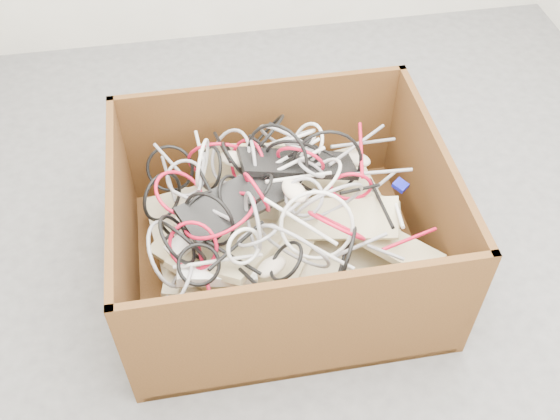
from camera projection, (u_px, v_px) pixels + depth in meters
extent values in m
plane|color=#4E4F51|center=(343.00, 240.00, 2.51)|extent=(3.00, 3.00, 0.00)
cube|color=#3D280F|center=(281.00, 265.00, 2.41)|extent=(1.09, 0.91, 0.03)
cube|color=#3D280F|center=(262.00, 137.00, 2.52)|extent=(1.09, 0.03, 0.53)
cube|color=#3D280F|center=(306.00, 331.00, 1.93)|extent=(1.09, 0.02, 0.53)
cube|color=#3D280F|center=(429.00, 202.00, 2.29)|extent=(0.03, 0.86, 0.53)
cube|color=#3D280F|center=(125.00, 242.00, 2.17)|extent=(0.02, 0.86, 0.53)
cube|color=#C4B591|center=(280.00, 249.00, 2.37)|extent=(0.96, 0.83, 0.18)
cube|color=#C4B591|center=(258.00, 253.00, 2.26)|extent=(0.69, 0.62, 0.19)
cube|color=#C9BE8E|center=(199.00, 222.00, 2.34)|extent=(0.38, 0.40, 0.06)
cube|color=#C9BE8E|center=(348.00, 199.00, 2.38)|extent=(0.42, 0.27, 0.16)
cube|color=#C9BE8E|center=(280.00, 267.00, 2.15)|extent=(0.34, 0.42, 0.08)
cube|color=#C9BE8E|center=(228.00, 283.00, 2.09)|extent=(0.40, 0.35, 0.17)
cube|color=#C9BE8E|center=(383.00, 240.00, 2.20)|extent=(0.37, 0.41, 0.10)
cube|color=#C9BE8E|center=(256.00, 162.00, 2.35)|extent=(0.40, 0.15, 0.17)
cube|color=#C9BE8E|center=(250.00, 249.00, 2.14)|extent=(0.35, 0.39, 0.19)
cube|color=#C9BE8E|center=(338.00, 219.00, 2.18)|extent=(0.42, 0.26, 0.16)
cube|color=black|center=(298.00, 164.00, 2.21)|extent=(0.41, 0.15, 0.14)
cube|color=black|center=(239.00, 200.00, 2.09)|extent=(0.43, 0.31, 0.07)
ellipsoid|color=beige|center=(187.00, 217.00, 2.16)|extent=(0.13, 0.12, 0.04)
ellipsoid|color=beige|center=(356.00, 159.00, 2.34)|extent=(0.13, 0.12, 0.04)
ellipsoid|color=beige|center=(271.00, 267.00, 2.04)|extent=(0.13, 0.11, 0.04)
ellipsoid|color=beige|center=(294.00, 191.00, 2.07)|extent=(0.10, 0.13, 0.04)
ellipsoid|color=beige|center=(234.00, 159.00, 2.23)|extent=(0.13, 0.11, 0.04)
ellipsoid|color=black|center=(367.00, 287.00, 2.04)|extent=(0.11, 0.07, 0.04)
cube|color=white|center=(205.00, 224.00, 2.11)|extent=(0.28, 0.21, 0.12)
cube|color=white|center=(217.00, 277.00, 2.00)|extent=(0.25, 0.06, 0.08)
cube|color=#0C10B8|center=(400.00, 185.00, 2.23)|extent=(0.06, 0.06, 0.03)
torus|color=silver|center=(244.00, 246.00, 1.92)|extent=(0.16, 0.09, 0.15)
torus|color=black|center=(346.00, 256.00, 1.96)|extent=(0.13, 0.20, 0.23)
torus|color=black|center=(199.00, 265.00, 1.94)|extent=(0.18, 0.16, 0.11)
torus|color=black|center=(210.00, 168.00, 2.23)|extent=(0.09, 0.20, 0.19)
torus|color=red|center=(351.00, 187.00, 2.13)|extent=(0.20, 0.06, 0.20)
torus|color=red|center=(220.00, 215.00, 2.03)|extent=(0.31, 0.32, 0.15)
torus|color=gray|center=(288.00, 142.00, 2.31)|extent=(0.27, 0.19, 0.28)
torus|color=red|center=(300.00, 160.00, 2.17)|extent=(0.21, 0.14, 0.23)
torus|color=black|center=(277.00, 157.00, 2.15)|extent=(0.24, 0.24, 0.32)
torus|color=red|center=(179.00, 193.00, 2.11)|extent=(0.21, 0.24, 0.14)
torus|color=gray|center=(299.00, 147.00, 2.18)|extent=(0.12, 0.10, 0.11)
torus|color=black|center=(259.00, 190.00, 2.09)|extent=(0.10, 0.16, 0.14)
torus|color=silver|center=(203.00, 163.00, 2.18)|extent=(0.09, 0.23, 0.24)
torus|color=black|center=(286.00, 261.00, 1.99)|extent=(0.13, 0.18, 0.14)
torus|color=gray|center=(328.00, 203.00, 2.08)|extent=(0.33, 0.17, 0.30)
torus|color=black|center=(177.00, 239.00, 2.00)|extent=(0.13, 0.24, 0.21)
torus|color=black|center=(327.00, 163.00, 2.19)|extent=(0.33, 0.10, 0.32)
torus|color=black|center=(231.00, 194.00, 2.11)|extent=(0.12, 0.16, 0.14)
torus|color=red|center=(257.00, 192.00, 2.07)|extent=(0.10, 0.16, 0.15)
torus|color=gray|center=(185.00, 178.00, 2.19)|extent=(0.19, 0.16, 0.11)
torus|color=red|center=(247.00, 164.00, 2.24)|extent=(0.15, 0.22, 0.20)
torus|color=red|center=(337.00, 225.00, 2.00)|extent=(0.18, 0.23, 0.22)
torus|color=black|center=(263.00, 139.00, 2.32)|extent=(0.19, 0.28, 0.27)
torus|color=black|center=(297.00, 147.00, 2.22)|extent=(0.13, 0.15, 0.13)
torus|color=gray|center=(253.00, 222.00, 1.99)|extent=(0.04, 0.26, 0.26)
torus|color=black|center=(292.00, 154.00, 2.22)|extent=(0.25, 0.10, 0.25)
torus|color=gray|center=(253.00, 161.00, 2.19)|extent=(0.02, 0.19, 0.19)
torus|color=black|center=(170.00, 169.00, 2.30)|extent=(0.23, 0.13, 0.21)
torus|color=gray|center=(312.00, 168.00, 2.14)|extent=(0.13, 0.15, 0.10)
torus|color=black|center=(233.00, 158.00, 2.20)|extent=(0.09, 0.19, 0.17)
torus|color=gray|center=(230.00, 156.00, 2.25)|extent=(0.16, 0.26, 0.22)
torus|color=gray|center=(294.00, 247.00, 1.98)|extent=(0.23, 0.25, 0.27)
torus|color=gray|center=(178.00, 287.00, 1.99)|extent=(0.15, 0.18, 0.16)
torus|color=red|center=(220.00, 161.00, 2.32)|extent=(0.32, 0.08, 0.32)
torus|color=gray|center=(304.00, 197.00, 2.05)|extent=(0.17, 0.16, 0.12)
torus|color=black|center=(207.00, 219.00, 2.10)|extent=(0.22, 0.17, 0.25)
torus|color=gray|center=(196.00, 212.00, 2.12)|extent=(0.17, 0.12, 0.13)
torus|color=red|center=(193.00, 246.00, 1.98)|extent=(0.18, 0.13, 0.18)
torus|color=black|center=(209.00, 219.00, 2.02)|extent=(0.21, 0.14, 0.23)
torus|color=black|center=(183.00, 241.00, 2.04)|extent=(0.19, 0.22, 0.26)
torus|color=gray|center=(169.00, 254.00, 2.03)|extent=(0.12, 0.28, 0.26)
torus|color=silver|center=(289.00, 139.00, 2.29)|extent=(0.26, 0.22, 0.17)
torus|color=silver|center=(317.00, 181.00, 2.14)|extent=(0.17, 0.24, 0.20)
torus|color=gray|center=(257.00, 235.00, 1.98)|extent=(0.17, 0.14, 0.13)
torus|color=silver|center=(308.00, 143.00, 2.26)|extent=(0.15, 0.21, 0.17)
torus|color=black|center=(162.00, 197.00, 2.16)|extent=(0.19, 0.18, 0.24)
torus|color=silver|center=(317.00, 226.00, 1.94)|extent=(0.30, 0.13, 0.29)
cylinder|color=silver|center=(333.00, 257.00, 1.97)|extent=(0.13, 0.10, 0.05)
cylinder|color=black|center=(222.00, 147.00, 2.23)|extent=(0.05, 0.23, 0.08)
cylinder|color=gray|center=(357.00, 145.00, 2.28)|extent=(0.25, 0.18, 0.02)
cylinder|color=silver|center=(299.00, 177.00, 2.11)|extent=(0.23, 0.06, 0.05)
cylinder|color=red|center=(361.00, 150.00, 2.24)|extent=(0.07, 0.27, 0.02)
cylinder|color=gray|center=(169.00, 179.00, 2.31)|extent=(0.05, 0.22, 0.03)
cylinder|color=silver|center=(301.00, 222.00, 1.96)|extent=(0.21, 0.17, 0.08)
cylinder|color=silver|center=(196.00, 217.00, 2.09)|extent=(0.11, 0.08, 0.04)
cylinder|color=black|center=(360.00, 189.00, 2.09)|extent=(0.15, 0.05, 0.04)
cylinder|color=gray|center=(361.00, 245.00, 2.01)|extent=(0.19, 0.07, 0.02)
cylinder|color=black|center=(189.00, 220.00, 2.10)|extent=(0.17, 0.18, 0.06)
cylinder|color=black|center=(209.00, 189.00, 2.15)|extent=(0.07, 0.18, 0.06)
cylinder|color=black|center=(222.00, 250.00, 1.99)|extent=(0.23, 0.19, 0.07)
cylinder|color=silver|center=(199.00, 145.00, 2.30)|extent=(0.02, 0.19, 0.04)
cylinder|color=gray|center=(299.00, 203.00, 2.04)|extent=(0.13, 0.11, 0.02)
cylinder|color=silver|center=(399.00, 213.00, 2.11)|extent=(0.03, 0.14, 0.03)
cylinder|color=gray|center=(380.00, 172.00, 2.19)|extent=(0.22, 0.04, 0.03)
cylinder|color=black|center=(263.00, 145.00, 2.26)|extent=(0.09, 0.13, 0.02)
cylinder|color=gray|center=(305.00, 172.00, 2.19)|extent=(0.13, 0.08, 0.01)
cylinder|color=silver|center=(218.00, 261.00, 1.97)|extent=(0.28, 0.03, 0.04)
cylinder|color=black|center=(301.00, 139.00, 2.31)|extent=(0.21, 0.19, 0.04)
cylinder|color=gray|center=(167.00, 158.00, 2.27)|extent=(0.09, 0.13, 0.05)
cylinder|color=black|center=(381.00, 203.00, 2.12)|extent=(0.02, 0.26, 0.05)
cylinder|color=silver|center=(302.00, 155.00, 2.24)|extent=(0.13, 0.13, 0.06)
cylinder|color=red|center=(409.00, 239.00, 2.07)|extent=(0.20, 0.07, 0.02)
cylinder|color=gray|center=(202.00, 172.00, 2.20)|extent=(0.05, 0.18, 0.02)
cylinder|color=gray|center=(188.00, 211.00, 2.15)|extent=(0.03, 0.12, 0.02)
cylinder|color=silver|center=(286.00, 158.00, 2.18)|extent=(0.26, 0.11, 0.06)
cylinder|color=gray|center=(202.00, 206.00, 2.06)|extent=(0.19, 0.18, 0.03)
cylinder|color=gray|center=(386.00, 252.00, 2.04)|extent=(0.11, 0.09, 0.02)
cylinder|color=gray|center=(363.00, 143.00, 2.33)|extent=(0.26, 0.06, 0.05)
cylinder|color=silver|center=(294.00, 163.00, 2.15)|extent=(0.23, 0.08, 0.06)
cylinder|color=black|center=(236.00, 245.00, 1.96)|extent=(0.19, 0.17, 0.02)
cylinder|color=red|center=(204.00, 270.00, 2.01)|extent=(0.03, 0.19, 0.04)
cylinder|color=black|center=(251.00, 279.00, 1.95)|extent=(0.06, 0.12, 0.05)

